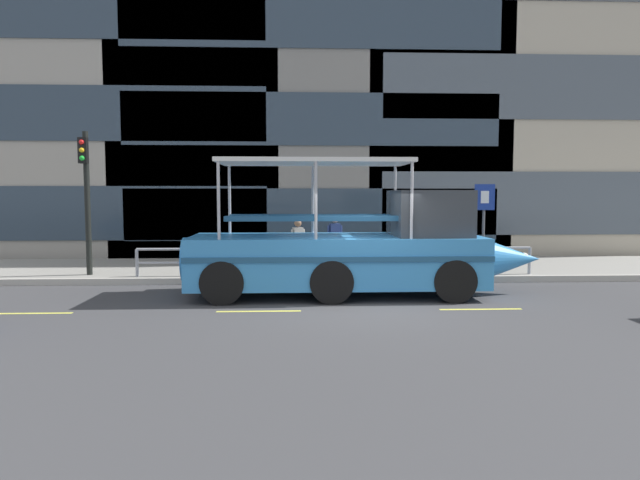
{
  "coord_description": "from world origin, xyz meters",
  "views": [
    {
      "loc": [
        -1.63,
        -12.68,
        2.5
      ],
      "look_at": [
        -0.97,
        2.09,
        1.3
      ],
      "focal_mm": 32.05,
      "sensor_mm": 36.0,
      "label": 1
    }
  ],
  "objects_px": {
    "pedestrian_mid_left": "(335,237)",
    "parking_sign": "(484,213)",
    "traffic_light_pole": "(86,188)",
    "pedestrian_mid_right": "(298,240)",
    "duck_tour_boat": "(357,251)",
    "pedestrian_near_bow": "(447,240)"
  },
  "relations": [
    {
      "from": "pedestrian_near_bow",
      "to": "pedestrian_mid_right",
      "type": "xyz_separation_m",
      "value": [
        -4.5,
        -0.03,
        -0.0
      ]
    },
    {
      "from": "parking_sign",
      "to": "pedestrian_mid_right",
      "type": "distance_m",
      "value": 5.56
    },
    {
      "from": "duck_tour_boat",
      "to": "traffic_light_pole",
      "type": "bearing_deg",
      "value": 161.09
    },
    {
      "from": "traffic_light_pole",
      "to": "pedestrian_near_bow",
      "type": "height_order",
      "value": "traffic_light_pole"
    },
    {
      "from": "pedestrian_near_bow",
      "to": "pedestrian_mid_right",
      "type": "relative_size",
      "value": 1.0
    },
    {
      "from": "traffic_light_pole",
      "to": "pedestrian_mid_left",
      "type": "bearing_deg",
      "value": 6.92
    },
    {
      "from": "pedestrian_mid_left",
      "to": "pedestrian_mid_right",
      "type": "relative_size",
      "value": 1.07
    },
    {
      "from": "duck_tour_boat",
      "to": "parking_sign",
      "type": "bearing_deg",
      "value": 33.2
    },
    {
      "from": "duck_tour_boat",
      "to": "pedestrian_mid_left",
      "type": "xyz_separation_m",
      "value": [
        -0.3,
        3.41,
        0.08
      ]
    },
    {
      "from": "traffic_light_pole",
      "to": "duck_tour_boat",
      "type": "bearing_deg",
      "value": -18.91
    },
    {
      "from": "parking_sign",
      "to": "duck_tour_boat",
      "type": "distance_m",
      "value": 4.92
    },
    {
      "from": "traffic_light_pole",
      "to": "pedestrian_mid_right",
      "type": "bearing_deg",
      "value": 4.67
    },
    {
      "from": "duck_tour_boat",
      "to": "pedestrian_near_bow",
      "type": "height_order",
      "value": "duck_tour_boat"
    },
    {
      "from": "parking_sign",
      "to": "duck_tour_boat",
      "type": "relative_size",
      "value": 0.29
    },
    {
      "from": "parking_sign",
      "to": "pedestrian_mid_left",
      "type": "height_order",
      "value": "parking_sign"
    },
    {
      "from": "pedestrian_mid_left",
      "to": "parking_sign",
      "type": "bearing_deg",
      "value": -9.8
    },
    {
      "from": "parking_sign",
      "to": "pedestrian_near_bow",
      "type": "xyz_separation_m",
      "value": [
        -0.99,
        0.41,
        -0.83
      ]
    },
    {
      "from": "traffic_light_pole",
      "to": "parking_sign",
      "type": "bearing_deg",
      "value": 0.55
    },
    {
      "from": "pedestrian_mid_left",
      "to": "pedestrian_mid_right",
      "type": "bearing_deg",
      "value": -161.61
    },
    {
      "from": "pedestrian_mid_left",
      "to": "pedestrian_mid_right",
      "type": "xyz_separation_m",
      "value": [
        -1.13,
        -0.38,
        -0.07
      ]
    },
    {
      "from": "pedestrian_mid_left",
      "to": "pedestrian_near_bow",
      "type": "bearing_deg",
      "value": -5.89
    },
    {
      "from": "traffic_light_pole",
      "to": "parking_sign",
      "type": "xyz_separation_m",
      "value": [
        11.48,
        0.11,
        -0.7
      ]
    }
  ]
}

